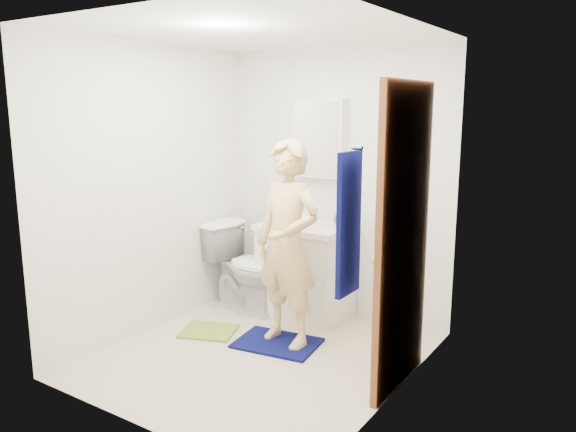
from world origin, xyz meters
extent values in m
cube|color=beige|center=(0.00, 0.00, -0.01)|extent=(2.20, 2.40, 0.02)
cube|color=white|center=(0.00, 0.00, 2.41)|extent=(2.20, 2.40, 0.02)
cube|color=silver|center=(0.00, 1.21, 1.20)|extent=(2.20, 0.02, 2.40)
cube|color=silver|center=(0.00, -1.21, 1.20)|extent=(2.20, 0.02, 2.40)
cube|color=silver|center=(-1.11, 0.00, 1.20)|extent=(0.02, 2.40, 2.40)
cube|color=silver|center=(1.11, 0.00, 1.20)|extent=(0.02, 2.40, 2.40)
cube|color=white|center=(-0.15, 0.91, 0.40)|extent=(0.75, 0.55, 0.80)
cube|color=white|center=(-0.15, 0.91, 0.83)|extent=(0.79, 0.59, 0.05)
cylinder|color=white|center=(-0.15, 0.91, 0.84)|extent=(0.40, 0.40, 0.03)
cylinder|color=silver|center=(-0.15, 1.09, 0.91)|extent=(0.03, 0.03, 0.12)
cube|color=white|center=(-0.15, 1.14, 1.60)|extent=(0.50, 0.12, 0.70)
cube|color=white|center=(-0.15, 1.08, 1.60)|extent=(0.46, 0.01, 0.66)
cube|color=brown|center=(1.07, 0.15, 1.02)|extent=(0.05, 0.80, 2.05)
sphere|color=gold|center=(1.03, -0.17, 0.95)|extent=(0.07, 0.07, 0.07)
cube|color=#070C49|center=(1.03, -0.57, 1.25)|extent=(0.03, 0.24, 0.80)
cylinder|color=silver|center=(1.07, -0.57, 1.67)|extent=(0.06, 0.02, 0.02)
imported|color=white|center=(-0.67, 0.74, 0.41)|extent=(0.83, 0.51, 0.82)
cube|color=#070C49|center=(0.01, 0.22, 0.01)|extent=(0.71, 0.55, 0.02)
cube|color=olive|center=(-0.62, 0.11, 0.01)|extent=(0.54, 0.51, 0.02)
imported|color=#BF5976|center=(-0.35, 0.84, 0.95)|extent=(0.12, 0.12, 0.21)
imported|color=#693C85|center=(0.13, 1.03, 0.89)|extent=(0.13, 0.13, 0.09)
imported|color=#E2C27F|center=(0.07, 0.28, 0.83)|extent=(0.64, 0.47, 1.62)
camera|label=1|loc=(2.40, -3.27, 1.89)|focal=35.00mm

